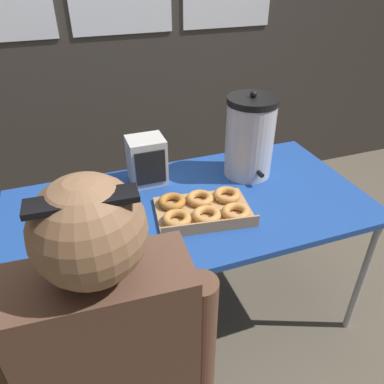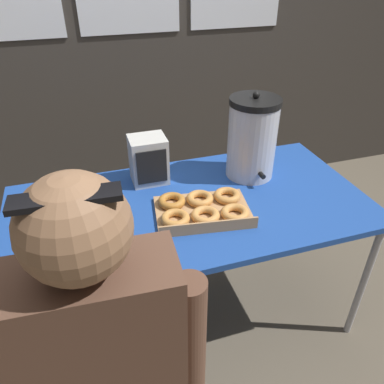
{
  "view_description": "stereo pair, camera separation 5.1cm",
  "coord_description": "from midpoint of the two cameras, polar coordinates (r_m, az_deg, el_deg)",
  "views": [
    {
      "loc": [
        -0.44,
        -1.25,
        1.63
      ],
      "look_at": [
        0.01,
        0.0,
        0.77
      ],
      "focal_mm": 35.0,
      "sensor_mm": 36.0,
      "label": 1
    },
    {
      "loc": [
        -0.39,
        -1.26,
        1.63
      ],
      "look_at": [
        0.01,
        0.0,
        0.77
      ],
      "focal_mm": 35.0,
      "sensor_mm": 36.0,
      "label": 2
    }
  ],
  "objects": [
    {
      "name": "space_heater",
      "position": [
        1.73,
        -7.74,
        4.75
      ],
      "size": [
        0.16,
        0.15,
        0.22
      ],
      "color": "silver",
      "rests_on": "folding_table"
    },
    {
      "name": "coffee_urn",
      "position": [
        1.77,
        7.96,
        8.28
      ],
      "size": [
        0.23,
        0.26,
        0.41
      ],
      "color": "silver",
      "rests_on": "folding_table"
    },
    {
      "name": "cell_phone",
      "position": [
        1.41,
        -12.86,
        -8.65
      ],
      "size": [
        0.09,
        0.16,
        0.01
      ],
      "rotation": [
        0.0,
        0.0,
        -0.06
      ],
      "color": "black",
      "rests_on": "folding_table"
    },
    {
      "name": "folding_table",
      "position": [
        1.64,
        -1.2,
        -3.03
      ],
      "size": [
        1.55,
        0.78,
        0.71
      ],
      "color": "#1E479E",
      "rests_on": "ground"
    },
    {
      "name": "donut_box",
      "position": [
        1.54,
        0.81,
        -2.59
      ],
      "size": [
        0.42,
        0.32,
        0.05
      ],
      "rotation": [
        0.0,
        0.0,
        -0.14
      ],
      "color": "tan",
      "rests_on": "folding_table"
    },
    {
      "name": "ground_plane",
      "position": [
        2.1,
        -0.98,
        -17.93
      ],
      "size": [
        12.0,
        12.0,
        0.0
      ],
      "primitive_type": "plane",
      "color": "brown"
    }
  ]
}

